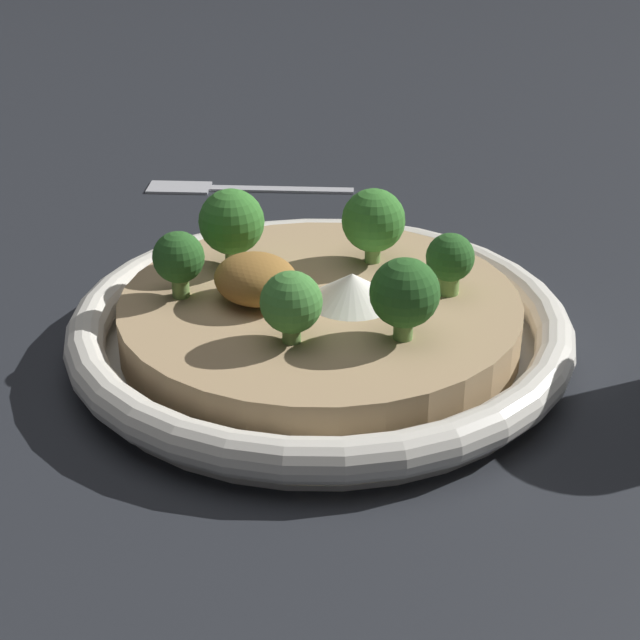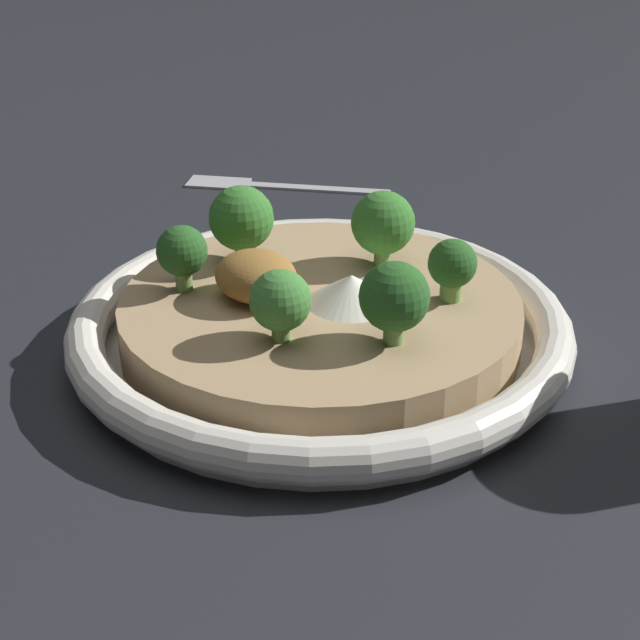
% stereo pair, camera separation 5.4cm
% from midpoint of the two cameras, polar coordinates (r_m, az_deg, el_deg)
% --- Properties ---
extents(ground_plane, '(6.00, 6.00, 0.00)m').
position_cam_midpoint_polar(ground_plane, '(0.55, 2.81, -1.88)').
color(ground_plane, '#23262B').
extents(risotto_bowl, '(0.28, 0.28, 0.03)m').
position_cam_midpoint_polar(risotto_bowl, '(0.54, 2.85, -0.38)').
color(risotto_bowl, silver).
rests_on(risotto_bowl, ground_plane).
extents(cheese_sprinkle, '(0.05, 0.05, 0.02)m').
position_cam_midpoint_polar(cheese_sprinkle, '(0.53, 4.76, 1.75)').
color(cheese_sprinkle, white).
rests_on(cheese_sprinkle, risotto_bowl).
extents(crispy_onion_garnish, '(0.05, 0.04, 0.03)m').
position_cam_midpoint_polar(crispy_onion_garnish, '(0.53, -0.84, 2.51)').
color(crispy_onion_garnish, olive).
rests_on(crispy_onion_garnish, risotto_bowl).
extents(broccoli_front_left, '(0.03, 0.03, 0.04)m').
position_cam_midpoint_polar(broccoli_front_left, '(0.54, 10.61, 3.05)').
color(broccoli_front_left, '#759E4C').
rests_on(broccoli_front_left, risotto_bowl).
extents(broccoli_back_right, '(0.03, 0.03, 0.04)m').
position_cam_midpoint_polar(broccoli_back_right, '(0.54, -5.19, 3.87)').
color(broccoli_back_right, '#759E4C').
rests_on(broccoli_back_right, risotto_bowl).
extents(broccoli_right, '(0.04, 0.04, 0.05)m').
position_cam_midpoint_polar(broccoli_right, '(0.57, -2.00, 5.80)').
color(broccoli_right, '#84A856').
rests_on(broccoli_right, risotto_bowl).
extents(broccoli_back, '(0.03, 0.03, 0.04)m').
position_cam_midpoint_polar(broccoli_back, '(0.48, 0.88, 1.00)').
color(broccoli_back, '#759E4C').
rests_on(broccoli_back, risotto_bowl).
extents(broccoli_left, '(0.04, 0.04, 0.04)m').
position_cam_midpoint_polar(broccoli_left, '(0.48, 7.56, 1.20)').
color(broccoli_left, '#668E47').
rests_on(broccoli_left, risotto_bowl).
extents(broccoli_front_right, '(0.04, 0.04, 0.04)m').
position_cam_midpoint_polar(broccoli_front_right, '(0.57, 6.42, 5.54)').
color(broccoli_front_right, '#668E47').
rests_on(broccoli_front_right, risotto_bowl).
extents(fork_utensil, '(0.14, 0.11, 0.00)m').
position_cam_midpoint_polar(fork_utensil, '(0.80, -1.25, 7.85)').
color(fork_utensil, '#B7B7BC').
rests_on(fork_utensil, ground_plane).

